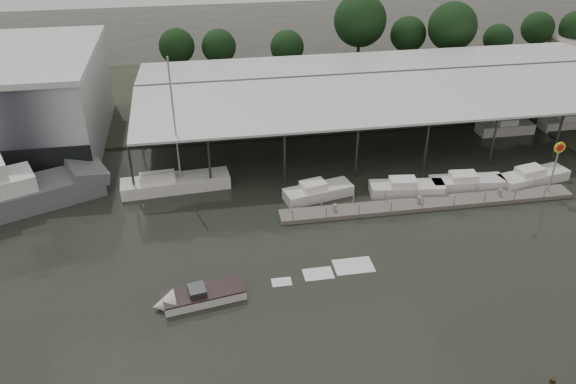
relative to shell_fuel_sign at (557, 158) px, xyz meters
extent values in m
plane|color=black|center=(-27.00, -9.99, -3.93)|extent=(200.00, 200.00, 0.00)
cube|color=#32382A|center=(-27.00, 32.01, -3.83)|extent=(140.00, 30.00, 0.30)
cube|color=#2E3133|center=(-10.00, 18.01, 2.84)|extent=(58.00, 0.40, 0.30)
cylinder|color=#2E3133|center=(-39.00, 6.51, -1.18)|extent=(0.24, 0.24, 5.50)
cylinder|color=#2E3133|center=(-39.00, 29.51, -1.18)|extent=(0.24, 0.24, 5.50)
cylinder|color=#2E3133|center=(19.00, 29.51, -1.18)|extent=(0.24, 0.24, 5.50)
cube|color=#67625A|center=(-12.00, 0.01, -3.73)|extent=(28.00, 2.00, 0.40)
cylinder|color=#929597|center=(-25.00, -0.89, -3.13)|extent=(0.10, 0.10, 1.20)
cylinder|color=#929597|center=(1.00, 0.91, -3.13)|extent=(0.10, 0.10, 1.20)
cube|color=#929597|center=(-13.00, 0.01, -3.23)|extent=(0.30, 0.30, 0.70)
cylinder|color=#929597|center=(0.00, 0.01, -1.43)|extent=(0.16, 0.16, 5.00)
cylinder|color=yellow|center=(0.00, 0.01, 1.07)|extent=(1.10, 0.12, 1.10)
cylinder|color=red|center=(0.00, -0.06, 1.07)|extent=(0.70, 0.05, 0.70)
cube|color=#5A5F64|center=(-50.61, 5.44, -3.03)|extent=(18.00, 10.91, 2.40)
cube|color=#5A5F64|center=(-43.43, 8.47, -2.03)|extent=(4.73, 5.16, 1.84)
cube|color=white|center=(-35.13, 7.09, -3.43)|extent=(10.55, 3.41, 1.40)
cube|color=white|center=(-36.78, 6.96, -2.53)|extent=(3.45, 2.05, 0.80)
cylinder|color=#929597|center=(-34.61, 7.13, 3.11)|extent=(0.16, 0.16, 12.14)
cylinder|color=#929597|center=(-36.47, 6.98, -2.03)|extent=(3.50, 0.39, 0.12)
cube|color=white|center=(-33.09, -9.62, -3.58)|extent=(6.15, 2.96, 0.90)
cone|color=white|center=(-35.94, -10.10, -3.58)|extent=(1.91, 2.24, 2.00)
cube|color=black|center=(-33.09, -9.62, -3.18)|extent=(6.16, 3.02, 0.12)
cube|color=#2E3133|center=(-33.56, -9.70, -2.93)|extent=(1.42, 1.58, 0.50)
cube|color=silver|center=(-27.23, -8.63, -3.91)|extent=(2.30, 1.50, 0.04)
cube|color=silver|center=(-24.27, -8.13, -3.91)|extent=(3.10, 2.00, 0.04)
cube|color=silver|center=(-21.31, -7.62, -3.91)|extent=(3.90, 2.50, 0.04)
cube|color=white|center=(-21.80, 3.26, -3.43)|extent=(6.88, 3.60, 1.10)
cube|color=white|center=(-22.30, 3.26, -2.63)|extent=(2.60, 2.08, 0.70)
cube|color=white|center=(-13.25, 2.46, -3.43)|extent=(7.33, 3.06, 1.10)
cube|color=white|center=(-13.75, 2.46, -2.63)|extent=(2.67, 1.90, 0.70)
cube|color=white|center=(-7.09, 2.53, -3.43)|extent=(7.32, 2.72, 1.10)
cube|color=white|center=(-7.59, 2.53, -2.63)|extent=(2.62, 1.78, 0.70)
cube|color=white|center=(-0.13, 2.51, -3.43)|extent=(7.72, 3.69, 1.10)
cube|color=white|center=(-0.63, 2.51, -2.63)|extent=(2.88, 2.11, 0.70)
cylinder|color=black|center=(-34.65, 39.11, -2.12)|extent=(0.50, 0.50, 3.61)
sphere|color=#163817|center=(-34.65, 39.11, 1.13)|extent=(5.05, 5.05, 5.05)
cylinder|color=black|center=(-28.74, 38.47, -2.17)|extent=(0.50, 0.50, 3.51)
sphere|color=#163817|center=(-28.74, 38.47, 0.98)|extent=(4.91, 4.91, 4.91)
cylinder|color=black|center=(-19.11, 36.94, -2.21)|extent=(0.50, 0.50, 3.44)
sphere|color=#163817|center=(-19.11, 36.94, 0.88)|extent=(4.81, 4.81, 4.81)
cylinder|color=black|center=(-8.00, 38.77, -1.19)|extent=(0.50, 0.50, 5.48)
sphere|color=#163817|center=(-8.00, 38.77, 3.74)|extent=(7.67, 7.67, 7.67)
cylinder|color=black|center=(-0.41, 38.70, -2.03)|extent=(0.50, 0.50, 3.80)
sphere|color=#163817|center=(-0.41, 38.70, 1.39)|extent=(5.32, 5.32, 5.32)
cylinder|color=black|center=(4.97, 35.54, -1.41)|extent=(0.50, 0.50, 5.02)
sphere|color=#163817|center=(4.97, 35.54, 3.11)|extent=(7.03, 7.03, 7.03)
cylinder|color=black|center=(13.48, 37.22, -2.34)|extent=(0.50, 0.50, 3.16)
sphere|color=#163817|center=(13.48, 37.22, 0.50)|extent=(4.43, 4.43, 4.43)
cylinder|color=black|center=(21.40, 39.81, -2.12)|extent=(0.50, 0.50, 3.61)
sphere|color=#163817|center=(21.40, 39.81, 1.12)|extent=(5.05, 5.05, 5.05)
cylinder|color=black|center=(27.11, 38.31, -2.04)|extent=(0.50, 0.50, 3.77)
camera|label=1|loc=(-32.32, -41.48, 23.58)|focal=35.00mm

